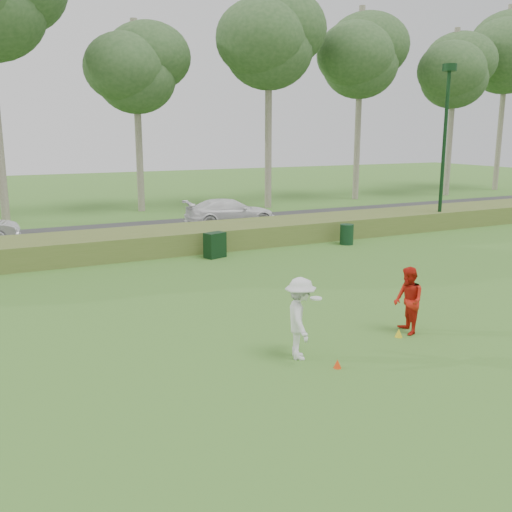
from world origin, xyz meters
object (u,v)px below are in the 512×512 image
cone_orange (337,364)px  cone_yellow (399,333)px  lamp_post (446,118)px  utility_cabinet (215,245)px  trash_bin (347,234)px  player_white (300,318)px  player_red (408,301)px  car_right (230,212)px

cone_orange → cone_yellow: (2.42, 0.90, 0.01)m
lamp_post → utility_cabinet: 13.99m
cone_yellow → trash_bin: bearing=61.2°
player_white → cone_orange: 1.26m
player_white → trash_bin: (8.54, 10.37, -0.47)m
player_white → player_red: size_ratio=1.09×
player_red → car_right: player_red is taller
lamp_post → car_right: lamp_post is taller
car_right → cone_orange: bearing=169.9°
cone_yellow → trash_bin: (5.68, 10.31, 0.35)m
player_white → cone_orange: size_ratio=9.71×
cone_orange → utility_cabinet: (1.79, 11.30, 0.41)m
cone_orange → cone_yellow: bearing=20.5°
cone_yellow → car_right: (2.99, 17.11, 0.66)m
cone_yellow → player_red: bearing=21.0°
lamp_post → player_white: lamp_post is taller
cone_yellow → utility_cabinet: utility_cabinet is taller
player_red → utility_cabinet: 10.31m
cone_orange → car_right: 18.82m
player_white → trash_bin: size_ratio=2.04×
utility_cabinet → lamp_post: bearing=-12.9°
trash_bin → car_right: bearing=111.6°
cone_yellow → car_right: size_ratio=0.04×
cone_yellow → trash_bin: 11.78m
player_red → cone_orange: size_ratio=8.88×
player_red → trash_bin: bearing=169.4°
trash_bin → cone_yellow: bearing=-118.8°
cone_yellow → trash_bin: trash_bin is taller
cone_yellow → car_right: bearing=80.1°
player_red → car_right: bearing=-171.8°
player_white → cone_yellow: (2.86, 0.06, -0.82)m
player_red → utility_cabinet: (-1.01, 10.25, -0.34)m
lamp_post → cone_yellow: bearing=-136.8°
player_white → cone_orange: bearing=-130.9°
cone_orange → car_right: (5.41, 18.02, 0.67)m
cone_yellow → player_white: bearing=-178.9°
utility_cabinet → car_right: (3.62, 6.72, 0.25)m
lamp_post → cone_yellow: 17.81m
player_white → cone_orange: (0.44, -0.85, -0.83)m
player_red → trash_bin: player_red is taller
cone_orange → trash_bin: (8.10, 11.22, 0.36)m
player_white → cone_yellow: player_white is taller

